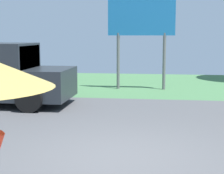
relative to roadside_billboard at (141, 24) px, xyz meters
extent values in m
cube|color=#4C4C4F|center=(0.10, -6.32, -2.60)|extent=(40.00, 8.00, 0.10)
cube|color=#447346|center=(0.10, 1.68, -2.60)|extent=(40.00, 8.00, 0.10)
cube|color=#23282D|center=(-4.00, -3.87, -1.12)|extent=(1.80, 1.84, 0.90)
cube|color=#2D3842|center=(-3.15, -3.87, -1.12)|extent=(0.10, 1.70, 0.77)
cylinder|color=black|center=(-2.80, -2.87, -2.17)|extent=(0.76, 0.28, 0.76)
cylinder|color=black|center=(-2.80, -4.87, -2.17)|extent=(0.76, 0.28, 0.76)
cylinder|color=slate|center=(-0.90, 0.00, -1.45)|extent=(0.12, 0.12, 2.20)
cylinder|color=slate|center=(0.90, 0.00, -1.45)|extent=(0.12, 0.12, 2.20)
cube|color=#1E72B2|center=(0.00, 0.00, 0.25)|extent=(2.60, 0.10, 1.40)
camera|label=1|loc=(0.82, -14.60, -0.41)|focal=59.69mm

